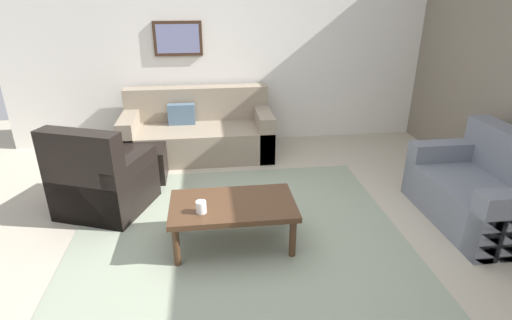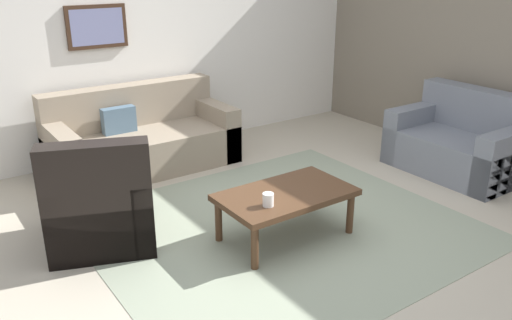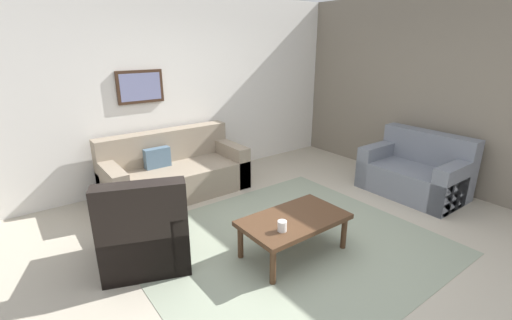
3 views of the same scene
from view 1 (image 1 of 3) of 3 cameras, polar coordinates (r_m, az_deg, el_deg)
name	(u,v)px [view 1 (image 1 of 3)]	position (r m, az deg, el deg)	size (l,w,h in m)	color
ground_plane	(238,233)	(3.88, -2.56, -10.29)	(8.00, 8.00, 0.00)	#B2A893
rear_partition	(221,45)	(5.88, -5.02, 15.96)	(6.00, 0.12, 2.80)	silver
area_rug	(238,232)	(3.88, -2.56, -10.24)	(3.07, 2.76, 0.01)	gray
couch_main	(198,132)	(5.63, -8.21, 3.89)	(1.98, 0.93, 0.88)	gray
couch_loveseat	(488,193)	(4.54, 30.05, -4.08)	(0.88, 1.34, 0.88)	slate
armchair_leather	(101,184)	(4.37, -21.14, -3.25)	(1.04, 1.04, 0.95)	black
ottoman	(143,162)	(5.04, -15.79, -0.31)	(0.56, 0.56, 0.40)	black
coffee_table	(233,208)	(3.56, -3.32, -6.85)	(1.10, 0.64, 0.41)	#472D1C
cup	(201,207)	(3.40, -7.80, -6.64)	(0.09, 0.09, 0.10)	white
framed_artwork	(178,39)	(5.78, -11.04, 16.58)	(0.65, 0.04, 0.46)	#382316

